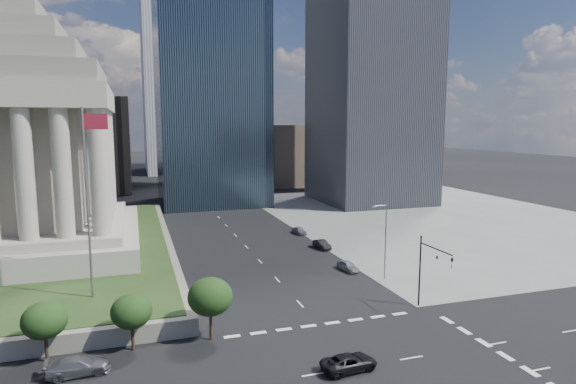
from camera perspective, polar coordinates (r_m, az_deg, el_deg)
name	(u,v)px	position (r m, az deg, el deg)	size (l,w,h in m)	color
ground	(202,200)	(131.81, -10.14, -0.92)	(500.00, 500.00, 0.00)	black
sidewalk_ne	(437,217)	(111.13, 17.22, -2.80)	(68.00, 90.00, 0.03)	slate
war_memorial	(6,115)	(78.92, -30.42, 7.85)	(34.00, 34.00, 39.00)	#A09586
flagpole	(88,193)	(53.77, -22.57, -0.07)	(2.52, 0.24, 20.00)	slate
midrise_glass	(210,85)	(126.00, -9.24, 12.38)	(26.00, 26.00, 60.00)	black
highrise_ne	(373,5)	(132.04, 9.98, 20.95)	(26.00, 28.00, 100.00)	black
building_filler_ne	(282,154)	(166.88, -0.67, 4.50)	(20.00, 30.00, 20.00)	brown
building_filler_nw	(89,145)	(159.74, -22.53, 5.18)	(24.00, 30.00, 28.00)	brown
traffic_signal_ne	(430,264)	(54.22, 16.45, -8.23)	(0.30, 5.74, 8.00)	black
street_lamp_north	(384,237)	(63.82, 11.36, -5.24)	(2.13, 0.22, 10.00)	slate
pickup_truck	(349,362)	(42.29, 7.27, -19.40)	(2.20, 4.78, 1.33)	black
suv_grey	(78,366)	(44.67, -23.64, -18.38)	(2.04, 5.02, 1.46)	#4D4E53
parked_sedan_near	(348,266)	(67.90, 7.12, -8.69)	(3.98, 1.60, 1.36)	gray
parked_sedan_mid	(322,244)	(79.16, 4.04, -6.22)	(4.22, 1.47, 1.39)	black
parked_sedan_far	(299,230)	(89.32, 1.37, -4.58)	(3.93, 1.58, 1.34)	slate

